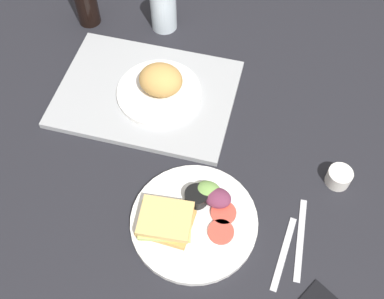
{
  "coord_description": "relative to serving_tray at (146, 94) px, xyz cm",
  "views": [
    {
      "loc": [
        16.49,
        -53.31,
        94.23
      ],
      "look_at": [
        2.0,
        3.0,
        4.0
      ],
      "focal_mm": 43.54,
      "sensor_mm": 36.0,
      "label": 1
    }
  ],
  "objects": [
    {
      "name": "fork",
      "position": [
        40.83,
        -33.72,
        -0.55
      ],
      "size": [
        3.3,
        17.05,
        0.5
      ],
      "primitive_type": "cube",
      "rotation": [
        0.0,
        0.0,
        1.46
      ],
      "color": "#B7B7BC",
      "rests_on": "ground_plane"
    },
    {
      "name": "ground_plane",
      "position": [
        14.26,
        -18.76,
        -2.3
      ],
      "size": [
        190.0,
        150.0,
        3.0
      ],
      "primitive_type": "cube",
      "color": "black"
    },
    {
      "name": "bread_plate_near",
      "position": [
        3.81,
        0.28,
        3.92
      ],
      "size": [
        21.53,
        21.53,
        8.88
      ],
      "color": "white",
      "rests_on": "serving_tray"
    },
    {
      "name": "knife",
      "position": [
        43.83,
        -29.72,
        -0.55
      ],
      "size": [
        2.24,
        19.04,
        0.5
      ],
      "primitive_type": "cube",
      "rotation": [
        0.0,
        0.0,
        1.62
      ],
      "color": "#B7B7BC",
      "rests_on": "ground_plane"
    },
    {
      "name": "plate_with_salad",
      "position": [
        20.16,
        -31.3,
        0.94
      ],
      "size": [
        27.72,
        27.72,
        5.4
      ],
      "color": "white",
      "rests_on": "ground_plane"
    },
    {
      "name": "espresso_cup",
      "position": [
        50.16,
        -13.41,
        1.2
      ],
      "size": [
        5.6,
        5.6,
        4.0
      ],
      "primitive_type": "cylinder",
      "color": "silver",
      "rests_on": "ground_plane"
    },
    {
      "name": "serving_tray",
      "position": [
        0.0,
        0.0,
        0.0
      ],
      "size": [
        45.04,
        33.05,
        1.6
      ],
      "primitive_type": "cube",
      "rotation": [
        0.0,
        0.0,
        -0.0
      ],
      "color": "#9EA0A3",
      "rests_on": "ground_plane"
    },
    {
      "name": "drinking_glass",
      "position": [
        -2.76,
        26.14,
        5.68
      ],
      "size": [
        7.31,
        7.31,
        12.96
      ],
      "primitive_type": "cylinder",
      "color": "silver",
      "rests_on": "ground_plane"
    }
  ]
}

